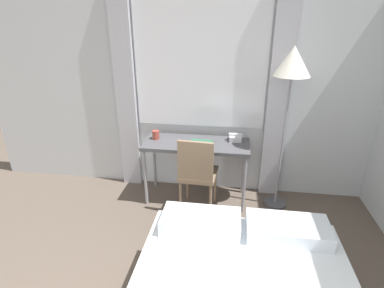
{
  "coord_description": "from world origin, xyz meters",
  "views": [
    {
      "loc": [
        0.51,
        -0.14,
        2.08
      ],
      "look_at": [
        0.12,
        2.61,
        0.9
      ],
      "focal_mm": 28.0,
      "sensor_mm": 36.0,
      "label": 1
    }
  ],
  "objects_px": {
    "desk": "(196,148)",
    "desk_chair": "(197,171)",
    "mug": "(156,135)",
    "telephone": "(236,138)",
    "book": "(201,143)",
    "standing_lamp": "(292,71)"
  },
  "relations": [
    {
      "from": "desk",
      "to": "standing_lamp",
      "type": "bearing_deg",
      "value": -0.35
    },
    {
      "from": "desk",
      "to": "desk_chair",
      "type": "xyz_separation_m",
      "value": [
        0.05,
        -0.27,
        -0.16
      ]
    },
    {
      "from": "desk",
      "to": "standing_lamp",
      "type": "relative_size",
      "value": 0.67
    },
    {
      "from": "mug",
      "to": "desk",
      "type": "bearing_deg",
      "value": -5.47
    },
    {
      "from": "telephone",
      "to": "book",
      "type": "xyz_separation_m",
      "value": [
        -0.38,
        -0.16,
        -0.02
      ]
    },
    {
      "from": "telephone",
      "to": "desk_chair",
      "type": "bearing_deg",
      "value": -135.27
    },
    {
      "from": "standing_lamp",
      "to": "mug",
      "type": "height_order",
      "value": "standing_lamp"
    },
    {
      "from": "desk",
      "to": "telephone",
      "type": "distance_m",
      "value": 0.48
    },
    {
      "from": "desk",
      "to": "mug",
      "type": "xyz_separation_m",
      "value": [
        -0.49,
        0.05,
        0.12
      ]
    },
    {
      "from": "standing_lamp",
      "to": "telephone",
      "type": "relative_size",
      "value": 11.44
    },
    {
      "from": "desk_chair",
      "to": "standing_lamp",
      "type": "bearing_deg",
      "value": 20.44
    },
    {
      "from": "desk_chair",
      "to": "mug",
      "type": "bearing_deg",
      "value": 153.88
    },
    {
      "from": "book",
      "to": "mug",
      "type": "height_order",
      "value": "mug"
    },
    {
      "from": "telephone",
      "to": "book",
      "type": "bearing_deg",
      "value": -156.99
    },
    {
      "from": "desk_chair",
      "to": "mug",
      "type": "xyz_separation_m",
      "value": [
        -0.54,
        0.32,
        0.28
      ]
    },
    {
      "from": "desk",
      "to": "book",
      "type": "relative_size",
      "value": 4.57
    },
    {
      "from": "standing_lamp",
      "to": "book",
      "type": "relative_size",
      "value": 6.85
    },
    {
      "from": "desk_chair",
      "to": "telephone",
      "type": "bearing_deg",
      "value": 49.06
    },
    {
      "from": "book",
      "to": "mug",
      "type": "relative_size",
      "value": 2.61
    },
    {
      "from": "desk_chair",
      "to": "book",
      "type": "xyz_separation_m",
      "value": [
        0.01,
        0.23,
        0.24
      ]
    },
    {
      "from": "desk",
      "to": "desk_chair",
      "type": "distance_m",
      "value": 0.32
    },
    {
      "from": "book",
      "to": "telephone",
      "type": "bearing_deg",
      "value": 23.01
    }
  ]
}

